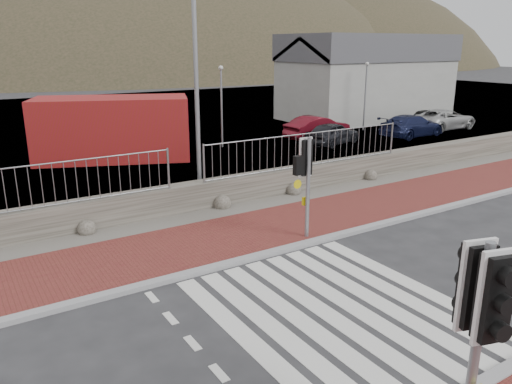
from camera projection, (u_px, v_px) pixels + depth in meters
ground at (339, 310)px, 10.05m from camera, size 220.00×220.00×0.00m
sidewalk_far at (229, 238)px, 13.68m from camera, size 40.00×3.00×0.08m
kerb_far at (259, 256)px, 12.46m from camera, size 40.00×0.25×0.12m
zebra_crossing at (339, 309)px, 10.04m from camera, size 4.62×5.60×0.01m
gravel_strip at (197, 217)px, 15.31m from camera, size 40.00×1.50×0.06m
stone_wall at (186, 198)px, 15.83m from camera, size 40.00×0.60×0.90m
railing at (186, 157)px, 15.32m from camera, size 18.07×0.07×1.22m
quay at (54, 126)px, 32.65m from camera, size 120.00×40.00×0.50m
harbor_building at (367, 76)px, 35.58m from camera, size 12.20×6.20×5.80m
hills_backdrop at (40, 205)px, 91.29m from camera, size 254.00×90.00×100.00m
traffic_signal_near at (481, 311)px, 5.73m from camera, size 0.49×0.37×3.04m
traffic_signal_far at (307, 167)px, 13.10m from camera, size 0.67×0.25×2.83m
streetlight at (200, 60)px, 15.81m from camera, size 1.76×0.23×8.28m
shipping_container at (113, 129)px, 22.90m from camera, size 7.37×5.17×2.84m
car_a at (332, 133)px, 26.39m from camera, size 3.79×2.32×1.21m
car_b at (317, 128)px, 27.92m from camera, size 4.03×1.61×1.30m
car_c at (412, 126)px, 28.67m from camera, size 4.51×2.15×1.27m
car_d at (444, 119)px, 31.19m from camera, size 4.53×2.16×1.25m
car_e at (428, 117)px, 32.66m from camera, size 3.39×1.89×1.09m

